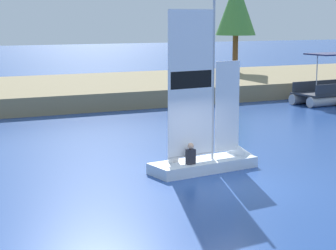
{
  "coord_description": "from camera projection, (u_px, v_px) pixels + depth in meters",
  "views": [
    {
      "loc": [
        -9.54,
        -15.86,
        5.05
      ],
      "look_at": [
        0.19,
        4.32,
        1.2
      ],
      "focal_mm": 67.05,
      "sensor_mm": 36.0,
      "label": 1
    }
  ],
  "objects": [
    {
      "name": "ground_plane",
      "position": [
        224.0,
        186.0,
        19.02
      ],
      "size": [
        200.0,
        200.0,
        0.0
      ],
      "primitive_type": "plane",
      "color": "#234793"
    },
    {
      "name": "shore_bank",
      "position": [
        40.0,
        93.0,
        38.47
      ],
      "size": [
        80.0,
        12.22,
        1.0
      ],
      "primitive_type": "cube",
      "color": "#897A56",
      "rests_on": "ground"
    },
    {
      "name": "shoreline_tree_centre",
      "position": [
        236.0,
        7.0,
        46.56
      ],
      "size": [
        3.0,
        3.0,
        6.94
      ],
      "color": "brown",
      "rests_on": "shore_bank"
    },
    {
      "name": "wooden_dock",
      "position": [
        333.0,
        99.0,
        37.51
      ],
      "size": [
        1.44,
        6.07,
        0.43
      ],
      "primitive_type": "cube",
      "color": "brown",
      "rests_on": "ground"
    },
    {
      "name": "sailboat",
      "position": [
        218.0,
        153.0,
        21.2
      ],
      "size": [
        4.28,
        1.67,
        6.03
      ],
      "rotation": [
        0.0,
        0.0,
        0.12
      ],
      "color": "silver",
      "rests_on": "ground"
    }
  ]
}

